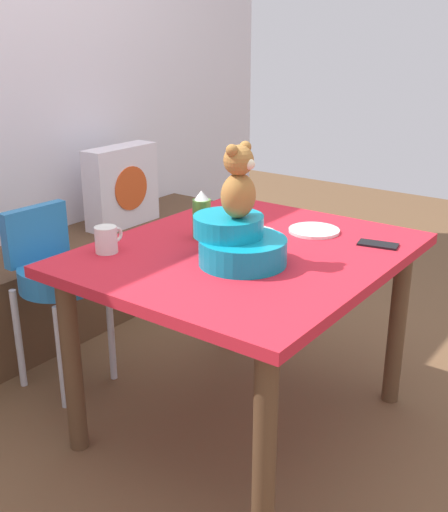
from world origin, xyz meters
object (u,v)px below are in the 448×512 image
dinner_plate_near (314,230)px  pillow_floral_right (122,186)px  dinner_plate_far (252,234)px  cell_phone (378,244)px  teddy_bear (239,183)px  coffee_mug (107,239)px  infant_seat_teal (238,243)px  highchair (57,273)px  ketchup_bottle (202,216)px  dining_table (246,275)px

dinner_plate_near → pillow_floral_right: bearing=78.8°
dinner_plate_far → cell_phone: bearing=-67.9°
teddy_bear → coffee_mug: teddy_bear is taller
infant_seat_teal → cell_phone: (0.45, -0.32, -0.07)m
teddy_bear → dinner_plate_near: (0.46, -0.05, -0.27)m
pillow_floral_right → highchair: bearing=-152.7°
ketchup_bottle → pillow_floral_right: bearing=60.3°
dinner_plate_far → dining_table: bearing=-153.3°
cell_phone → infant_seat_teal: bearing=133.8°
dinner_plate_far → teddy_bear: bearing=-155.0°
dining_table → coffee_mug: bearing=130.4°
dining_table → dinner_plate_near: bearing=-17.7°
ketchup_bottle → dinner_plate_near: size_ratio=0.92×
ketchup_bottle → dinner_plate_far: bearing=-46.0°
ketchup_bottle → teddy_bear: bearing=-117.5°
infant_seat_teal → teddy_bear: size_ratio=1.32×
pillow_floral_right → teddy_bear: 1.52m
pillow_floral_right → coffee_mug: (-0.91, -0.85, 0.11)m
infant_seat_teal → ketchup_bottle: ketchup_bottle is taller
teddy_bear → dinner_plate_near: bearing=-5.8°
dining_table → coffee_mug: size_ratio=9.85×
highchair → coffee_mug: size_ratio=6.58×
highchair → dinner_plate_far: bearing=-64.4°
dinner_plate_far → cell_phone: size_ratio=1.39×
cell_phone → dinner_plate_near: bearing=77.8°
pillow_floral_right → cell_phone: (-0.27, -1.60, 0.06)m
coffee_mug → highchair: bearing=76.4°
ketchup_bottle → dinner_plate_near: (0.32, -0.31, -0.08)m
coffee_mug → cell_phone: 0.99m
dining_table → cell_phone: cell_phone is taller
highchair → coffee_mug: coffee_mug is taller
pillow_floral_right → dinner_plate_near: size_ratio=2.20×
ketchup_bottle → dinner_plate_near: bearing=-44.5°
ketchup_bottle → dinner_plate_near: ketchup_bottle is taller
teddy_bear → coffee_mug: 0.53m
infant_seat_teal → dinner_plate_far: size_ratio=1.65×
highchair → dining_table: bearing=-75.0°
teddy_bear → dinner_plate_near: 0.53m
coffee_mug → cell_phone: (0.64, -0.75, -0.04)m
dinner_plate_near → teddy_bear: bearing=174.2°
teddy_bear → dinner_plate_far: teddy_bear is taller
dining_table → pillow_floral_right: bearing=64.5°
infant_seat_teal → coffee_mug: (-0.19, 0.44, -0.02)m
teddy_bear → infant_seat_teal: bearing=90.0°
pillow_floral_right → highchair: 0.92m
dinner_plate_near → cell_phone: bearing=-90.8°
teddy_bear → cell_phone: 0.62m
highchair → infant_seat_teal: size_ratio=2.39×
highchair → infant_seat_teal: bearing=-84.4°
pillow_floral_right → coffee_mug: bearing=-137.0°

